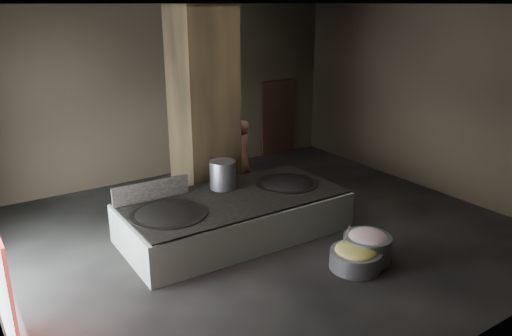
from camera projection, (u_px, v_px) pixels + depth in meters
floor at (263, 234)px, 10.36m from camera, size 10.00×9.00×0.10m
ceiling at (264, 1)px, 8.91m from camera, size 10.00×9.00×0.10m
back_wall at (167, 93)px, 13.23m from camera, size 10.00×0.10×4.50m
front_wall at (475, 201)px, 6.04m from camera, size 10.00×0.10×4.50m
right_wall at (432, 100)px, 12.28m from camera, size 0.10×9.00×4.50m
pillar at (204, 111)px, 10.98m from camera, size 1.20×1.20×4.50m
hearth_platform at (235, 217)px, 10.13m from camera, size 4.52×2.21×0.78m
platform_cap at (235, 197)px, 9.99m from camera, size 4.39×2.11×0.03m
wok_left at (169, 218)px, 9.22m from camera, size 1.41×1.41×0.39m
wok_left_rim at (169, 214)px, 9.19m from camera, size 1.44×1.44×0.05m
wok_right at (287, 187)px, 10.76m from camera, size 1.32×1.32×0.37m
wok_right_rim at (287, 184)px, 10.74m from camera, size 1.35×1.35×0.05m
stock_pot at (223, 175)px, 10.36m from camera, size 0.55×0.55×0.59m
splash_guard at (151, 190)px, 9.76m from camera, size 1.56×0.08×0.39m
cook at (241, 156)px, 12.34m from camera, size 0.76×0.60×1.82m
veg_basin at (356, 259)px, 8.90m from camera, size 0.99×0.99×0.34m
veg_fill at (356, 250)px, 8.85m from camera, size 0.76×0.76×0.23m
ladle at (345, 239)px, 8.82m from camera, size 0.16×0.35×0.66m
meat_basin at (367, 248)px, 9.16m from camera, size 1.11×1.11×0.48m
meat_fill at (368, 238)px, 9.09m from camera, size 0.73×0.73×0.28m
doorway_near at (210, 129)px, 14.15m from camera, size 1.18×0.08×2.38m
doorway_near_glow at (206, 131)px, 14.13m from camera, size 0.79×0.04×1.86m
doorway_far at (278, 119)px, 15.41m from camera, size 1.18×0.08×2.38m
doorway_far_glow at (277, 120)px, 15.53m from camera, size 0.83×0.04×1.96m
pavilion_sliver at (8, 293)px, 6.65m from camera, size 0.05×0.90×1.70m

